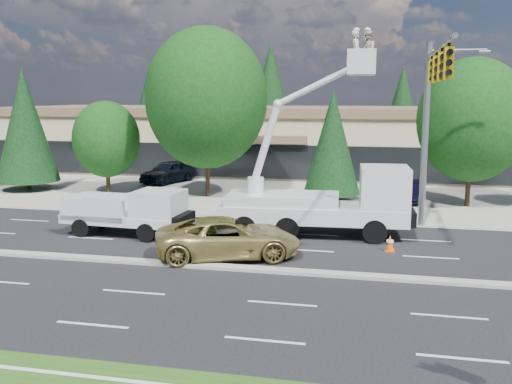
% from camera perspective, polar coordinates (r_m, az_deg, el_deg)
% --- Properties ---
extents(ground, '(140.00, 140.00, 0.00)m').
position_cam_1_polar(ground, '(22.43, -8.76, -7.22)').
color(ground, black).
rests_on(ground, ground).
extents(concrete_apron, '(140.00, 22.00, 0.01)m').
position_cam_1_polar(concrete_apron, '(41.28, 1.18, 0.59)').
color(concrete_apron, gray).
rests_on(concrete_apron, ground).
extents(road_median, '(120.00, 0.55, 0.12)m').
position_cam_1_polar(road_median, '(22.42, -8.76, -7.07)').
color(road_median, gray).
rests_on(road_median, ground).
extents(strip_mall, '(50.40, 15.40, 5.50)m').
position_cam_1_polar(strip_mall, '(50.73, 3.36, 5.46)').
color(strip_mall, tan).
rests_on(strip_mall, ground).
extents(tree_front_b, '(4.24, 4.24, 8.35)m').
position_cam_1_polar(tree_front_b, '(42.40, -22.08, 6.22)').
color(tree_front_b, '#332114').
rests_on(tree_front_b, ground).
extents(tree_front_c, '(4.44, 4.44, 6.16)m').
position_cam_1_polar(tree_front_c, '(39.39, -14.74, 5.12)').
color(tree_front_c, '#332114').
rests_on(tree_front_c, ground).
extents(tree_front_d, '(7.78, 7.78, 10.79)m').
position_cam_1_polar(tree_front_d, '(36.65, -4.98, 9.33)').
color(tree_front_d, '#332114').
rests_on(tree_front_d, ground).
extents(tree_front_e, '(3.48, 3.48, 6.86)m').
position_cam_1_polar(tree_front_e, '(35.24, 7.65, 4.99)').
color(tree_front_e, '#332114').
rests_on(tree_front_e, ground).
extents(tree_front_f, '(6.26, 6.26, 8.68)m').
position_cam_1_polar(tree_front_f, '(35.43, 20.80, 6.75)').
color(tree_front_f, '#332114').
rests_on(tree_front_f, ground).
extents(tree_back_a, '(5.17, 5.17, 10.18)m').
position_cam_1_polar(tree_back_a, '(67.19, -10.47, 8.56)').
color(tree_back_a, '#332114').
rests_on(tree_back_a, ground).
extents(tree_back_b, '(6.18, 6.18, 12.18)m').
position_cam_1_polar(tree_back_b, '(63.14, 1.48, 9.64)').
color(tree_back_b, '#332114').
rests_on(tree_back_b, ground).
extents(tree_back_c, '(4.85, 4.85, 9.57)m').
position_cam_1_polar(tree_back_c, '(62.08, 14.40, 8.05)').
color(tree_back_c, '#332114').
rests_on(tree_back_c, ground).
extents(signal_mast, '(2.76, 10.16, 9.00)m').
position_cam_1_polar(signal_mast, '(27.16, 17.11, 8.34)').
color(signal_mast, gray).
rests_on(signal_mast, ground).
extents(utility_pickup, '(5.79, 2.52, 2.17)m').
position_cam_1_polar(utility_pickup, '(27.22, -12.27, -2.41)').
color(utility_pickup, silver).
rests_on(utility_pickup, ground).
extents(bucket_truck, '(8.77, 3.27, 9.40)m').
position_cam_1_polar(bucket_truck, '(26.52, 7.27, -0.13)').
color(bucket_truck, silver).
rests_on(bucket_truck, ground).
extents(traffic_cone_b, '(0.40, 0.40, 0.70)m').
position_cam_1_polar(traffic_cone_b, '(26.58, -9.86, -3.84)').
color(traffic_cone_b, '#EE4E07').
rests_on(traffic_cone_b, ground).
extents(traffic_cone_c, '(0.40, 0.40, 0.70)m').
position_cam_1_polar(traffic_cone_c, '(25.89, -4.19, -4.08)').
color(traffic_cone_c, '#EE4E07').
rests_on(traffic_cone_c, ground).
extents(traffic_cone_d, '(0.40, 0.40, 0.70)m').
position_cam_1_polar(traffic_cone_d, '(24.66, 13.24, -5.01)').
color(traffic_cone_d, '#EE4E07').
rests_on(traffic_cone_d, ground).
extents(minivan, '(6.36, 4.46, 1.61)m').
position_cam_1_polar(minivan, '(23.04, -2.78, -4.59)').
color(minivan, '#A4954F').
rests_on(minivan, ground).
extents(parked_car_west, '(3.53, 5.29, 1.67)m').
position_cam_1_polar(parked_car_west, '(43.41, -8.75, 2.03)').
color(parked_car_west, black).
rests_on(parked_car_west, ground).
extents(parked_car_east, '(1.43, 4.02, 1.32)m').
position_cam_1_polar(parked_car_east, '(36.53, 14.86, 0.14)').
color(parked_car_east, black).
rests_on(parked_car_east, ground).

